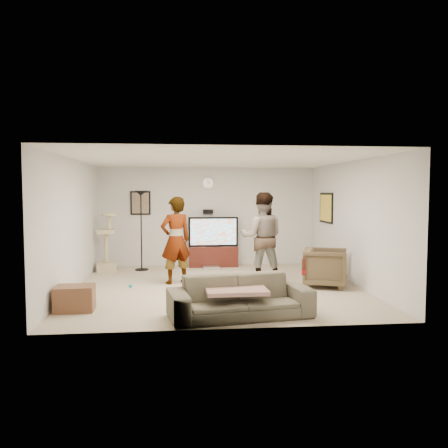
{
  "coord_description": "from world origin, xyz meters",
  "views": [
    {
      "loc": [
        -0.78,
        -8.79,
        1.87
      ],
      "look_at": [
        0.15,
        0.2,
        1.23
      ],
      "focal_mm": 36.24,
      "sensor_mm": 36.0,
      "label": 1
    }
  ],
  "objects": [
    {
      "name": "floor",
      "position": [
        0.0,
        0.0,
        -0.01
      ],
      "size": [
        5.5,
        5.5,
        0.02
      ],
      "primitive_type": "cube",
      "color": "tan",
      "rests_on": "ground"
    },
    {
      "name": "side_table",
      "position": [
        -2.4,
        -1.56,
        0.2
      ],
      "size": [
        0.62,
        0.47,
        0.4
      ],
      "primitive_type": "cube",
      "rotation": [
        0.0,
        0.0,
        0.04
      ],
      "color": "brown",
      "rests_on": "floor"
    },
    {
      "name": "person_left",
      "position": [
        -0.82,
        0.45,
        0.89
      ],
      "size": [
        0.77,
        0.66,
        1.78
      ],
      "primitive_type": "imported",
      "rotation": [
        0.0,
        0.0,
        3.56
      ],
      "color": "#AEAEB1",
      "rests_on": "floor"
    },
    {
      "name": "tv_stand",
      "position": [
        0.12,
        2.5,
        0.25
      ],
      "size": [
        1.22,
        0.45,
        0.51
      ],
      "primitive_type": "cube",
      "color": "#3E1510",
      "rests_on": "floor"
    },
    {
      "name": "wall_back",
      "position": [
        0.0,
        2.75,
        1.25
      ],
      "size": [
        5.5,
        0.04,
        2.5
      ],
      "primitive_type": "cube",
      "color": "white",
      "rests_on": "floor"
    },
    {
      "name": "cat_tree",
      "position": [
        -2.46,
        2.05,
        0.7
      ],
      "size": [
        0.5,
        0.5,
        1.4
      ],
      "primitive_type": "cube",
      "rotation": [
        0.0,
        0.0,
        0.14
      ],
      "color": "#C4B78C",
      "rests_on": "floor"
    },
    {
      "name": "person_right",
      "position": [
        0.97,
        0.43,
        0.93
      ],
      "size": [
        1.01,
        0.84,
        1.87
      ],
      "primitive_type": "imported",
      "rotation": [
        0.0,
        0.0,
        2.98
      ],
      "color": "#284DA5",
      "rests_on": "floor"
    },
    {
      "name": "wall_front",
      "position": [
        0.0,
        -2.75,
        1.25
      ],
      "size": [
        5.5,
        0.04,
        2.5
      ],
      "primitive_type": "cube",
      "color": "white",
      "rests_on": "floor"
    },
    {
      "name": "wall_speaker",
      "position": [
        0.0,
        2.69,
        1.38
      ],
      "size": [
        0.25,
        0.1,
        0.1
      ],
      "primitive_type": "cube",
      "color": "black",
      "rests_on": "wall_back"
    },
    {
      "name": "tv_screen",
      "position": [
        0.12,
        2.46,
        0.88
      ],
      "size": [
        1.15,
        0.01,
        0.65
      ],
      "primitive_type": "cube",
      "color": "#53C3FE",
      "rests_on": "tv"
    },
    {
      "name": "sofa",
      "position": [
        0.15,
        -2.19,
        0.31
      ],
      "size": [
        2.22,
        1.15,
        0.62
      ],
      "primitive_type": "imported",
      "rotation": [
        0.0,
        0.0,
        0.16
      ],
      "color": "brown",
      "rests_on": "floor"
    },
    {
      "name": "tv",
      "position": [
        0.12,
        2.5,
        0.88
      ],
      "size": [
        1.25,
        0.08,
        0.74
      ],
      "primitive_type": "cube",
      "color": "black",
      "rests_on": "tv_stand"
    },
    {
      "name": "floor_lamp",
      "position": [
        -1.64,
        2.12,
        0.95
      ],
      "size": [
        0.32,
        0.32,
        1.9
      ],
      "primitive_type": "cylinder",
      "color": "black",
      "rests_on": "floor"
    },
    {
      "name": "console_box",
      "position": [
        0.03,
        2.11,
        0.04
      ],
      "size": [
        0.4,
        0.3,
        0.07
      ],
      "primitive_type": "cube",
      "color": "#BBBBBB",
      "rests_on": "floor"
    },
    {
      "name": "beer_bottle",
      "position": [
        1.12,
        -2.19,
        0.74
      ],
      "size": [
        0.06,
        0.06,
        0.25
      ],
      "primitive_type": "cylinder",
      "color": "#501F10",
      "rests_on": "sofa"
    },
    {
      "name": "wall_clock",
      "position": [
        0.0,
        2.72,
        2.1
      ],
      "size": [
        0.26,
        0.04,
        0.26
      ],
      "primitive_type": "cylinder",
      "rotation": [
        1.57,
        0.0,
        0.0
      ],
      "color": "white",
      "rests_on": "wall_back"
    },
    {
      "name": "armchair",
      "position": [
        2.13,
        -0.19,
        0.38
      ],
      "size": [
        1.07,
        1.05,
        0.76
      ],
      "primitive_type": "imported",
      "rotation": [
        0.0,
        0.0,
        1.22
      ],
      "color": "#4C3E29",
      "rests_on": "floor"
    },
    {
      "name": "wall_left",
      "position": [
        -2.75,
        0.0,
        1.25
      ],
      "size": [
        0.04,
        5.5,
        2.5
      ],
      "primitive_type": "cube",
      "color": "white",
      "rests_on": "floor"
    },
    {
      "name": "picture_back",
      "position": [
        -1.7,
        2.73,
        1.6
      ],
      "size": [
        0.42,
        0.03,
        0.52
      ],
      "primitive_type": "cube",
      "color": "#776554",
      "rests_on": "wall_back"
    },
    {
      "name": "toy_ball",
      "position": [
        -1.7,
        0.11,
        0.03
      ],
      "size": [
        0.07,
        0.07,
        0.07
      ],
      "primitive_type": "sphere",
      "color": "#009E9E",
      "rests_on": "floor"
    },
    {
      "name": "picture_right",
      "position": [
        2.73,
        1.6,
        1.5
      ],
      "size": [
        0.03,
        0.78,
        0.62
      ],
      "primitive_type": "cube",
      "color": "gold",
      "rests_on": "wall_right"
    },
    {
      "name": "ceiling",
      "position": [
        0.0,
        0.0,
        2.51
      ],
      "size": [
        5.5,
        5.5,
        0.02
      ],
      "primitive_type": "cube",
      "color": "white",
      "rests_on": "wall_back"
    },
    {
      "name": "wall_right",
      "position": [
        2.75,
        0.0,
        1.25
      ],
      "size": [
        0.04,
        5.5,
        2.5
      ],
      "primitive_type": "cube",
      "color": "white",
      "rests_on": "floor"
    },
    {
      "name": "throw_blanket",
      "position": [
        0.08,
        -2.19,
        0.42
      ],
      "size": [
        0.91,
        0.71,
        0.06
      ],
      "primitive_type": "cube",
      "rotation": [
        0.0,
        0.0,
        0.02
      ],
      "color": "tan",
      "rests_on": "sofa"
    }
  ]
}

